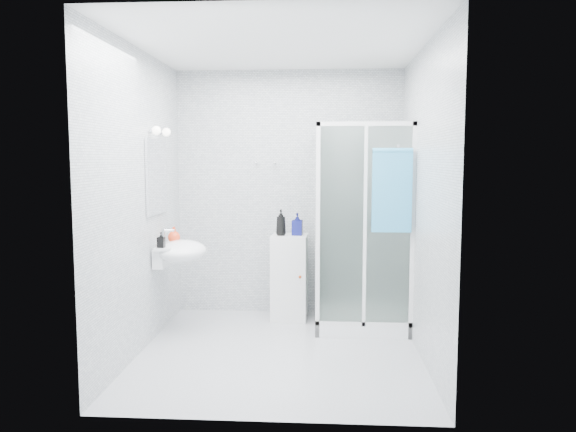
# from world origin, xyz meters

# --- Properties ---
(room) EXTENTS (2.40, 2.60, 2.60)m
(room) POSITION_xyz_m (0.00, 0.00, 1.30)
(room) COLOR silver
(room) RESTS_ON ground
(shower_enclosure) EXTENTS (0.90, 0.95, 2.00)m
(shower_enclosure) POSITION_xyz_m (0.67, 0.77, 0.45)
(shower_enclosure) COLOR white
(shower_enclosure) RESTS_ON ground
(wall_basin) EXTENTS (0.46, 0.56, 0.35)m
(wall_basin) POSITION_xyz_m (-0.99, 0.45, 0.80)
(wall_basin) COLOR white
(wall_basin) RESTS_ON ground
(mirror) EXTENTS (0.02, 0.60, 0.70)m
(mirror) POSITION_xyz_m (-1.19, 0.45, 1.50)
(mirror) COLOR white
(mirror) RESTS_ON room
(vanity_lights) EXTENTS (0.10, 0.40, 0.08)m
(vanity_lights) POSITION_xyz_m (-1.14, 0.45, 1.92)
(vanity_lights) COLOR silver
(vanity_lights) RESTS_ON room
(wall_hooks) EXTENTS (0.23, 0.06, 0.03)m
(wall_hooks) POSITION_xyz_m (-0.25, 1.26, 1.62)
(wall_hooks) COLOR silver
(wall_hooks) RESTS_ON room
(storage_cabinet) EXTENTS (0.38, 0.40, 0.88)m
(storage_cabinet) POSITION_xyz_m (0.02, 1.02, 0.44)
(storage_cabinet) COLOR white
(storage_cabinet) RESTS_ON ground
(hand_towel) EXTENTS (0.35, 0.05, 0.76)m
(hand_towel) POSITION_xyz_m (0.98, 0.37, 1.40)
(hand_towel) COLOR #3697CC
(hand_towel) RESTS_ON shower_enclosure
(shampoo_bottle_a) EXTENTS (0.11, 0.11, 0.27)m
(shampoo_bottle_a) POSITION_xyz_m (-0.06, 0.99, 1.02)
(shampoo_bottle_a) COLOR black
(shampoo_bottle_a) RESTS_ON storage_cabinet
(shampoo_bottle_b) EXTENTS (0.11, 0.12, 0.23)m
(shampoo_bottle_b) POSITION_xyz_m (0.10, 1.02, 1.00)
(shampoo_bottle_b) COLOR #0F135B
(shampoo_bottle_b) RESTS_ON storage_cabinet
(soap_dispenser_orange) EXTENTS (0.13, 0.13, 0.15)m
(soap_dispenser_orange) POSITION_xyz_m (-1.07, 0.58, 0.94)
(soap_dispenser_orange) COLOR #EC401B
(soap_dispenser_orange) RESTS_ON wall_basin
(soap_dispenser_black) EXTENTS (0.06, 0.07, 0.14)m
(soap_dispenser_black) POSITION_xyz_m (-1.10, 0.26, 0.93)
(soap_dispenser_black) COLOR black
(soap_dispenser_black) RESTS_ON wall_basin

